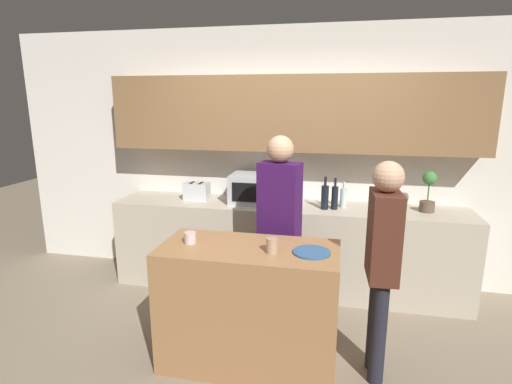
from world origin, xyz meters
TOP-DOWN VIEW (x-y plane):
  - ground_plane at (0.00, 0.00)m, footprint 14.00×14.00m
  - back_wall at (0.00, 1.66)m, footprint 6.40×0.40m
  - back_counter at (0.00, 1.39)m, footprint 3.60×0.62m
  - kitchen_island at (-0.11, 0.09)m, footprint 1.29×0.61m
  - microwave at (-0.33, 1.41)m, footprint 0.52×0.39m
  - toaster at (-0.98, 1.41)m, footprint 0.26×0.16m
  - potted_plant at (1.34, 1.41)m, footprint 0.14×0.14m
  - bottle_0 at (0.38, 1.31)m, footprint 0.07×0.07m
  - bottle_1 at (0.47, 1.32)m, footprint 0.06×0.06m
  - bottle_2 at (0.56, 1.41)m, footprint 0.06×0.06m
  - plate_on_island at (0.35, 0.07)m, footprint 0.26×0.26m
  - cup_0 at (-0.55, 0.09)m, footprint 0.09×0.09m
  - cup_1 at (0.08, 0.02)m, footprint 0.08×0.08m
  - person_left at (0.03, 0.66)m, footprint 0.37×0.26m
  - person_center at (0.82, 0.14)m, footprint 0.21×0.35m

SIDE VIEW (x-z plane):
  - ground_plane at x=0.00m, z-range 0.00..0.00m
  - back_counter at x=0.00m, z-range 0.00..0.91m
  - kitchen_island at x=-0.11m, z-range 0.00..0.93m
  - person_center at x=0.82m, z-range 0.14..1.72m
  - plate_on_island at x=0.35m, z-range 0.93..0.95m
  - cup_0 at x=-0.55m, z-range 0.93..1.01m
  - cup_1 at x=0.08m, z-range 0.93..1.04m
  - toaster at x=-0.98m, z-range 0.91..1.09m
  - person_left at x=0.03m, z-range 0.16..1.85m
  - bottle_2 at x=0.56m, z-range 0.88..1.14m
  - bottle_1 at x=0.47m, z-range 0.87..1.19m
  - bottle_0 at x=0.38m, z-range 0.87..1.20m
  - microwave at x=-0.33m, z-range 0.91..1.21m
  - potted_plant at x=1.34m, z-range 0.91..1.31m
  - back_wall at x=0.00m, z-range 0.19..2.89m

